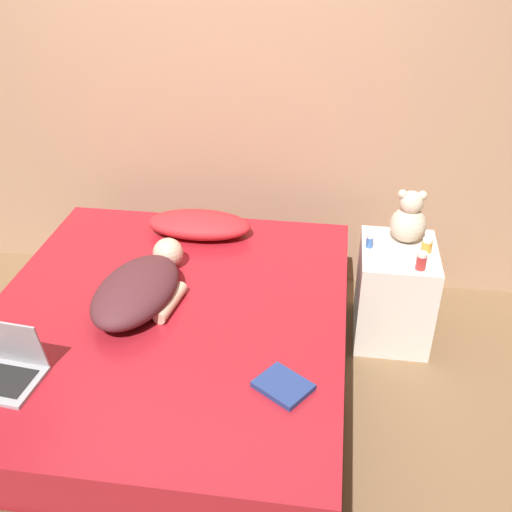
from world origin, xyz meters
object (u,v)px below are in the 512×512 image
pillow (199,225)px  bottle_blue (370,241)px  bottle_amber (427,245)px  laptop (3,366)px  person_lying (140,287)px  teddy_bear (409,219)px  book (283,386)px  bottle_red (421,261)px

pillow → bottle_blue: (0.93, -0.01, -0.02)m
bottle_amber → laptop: bearing=-145.4°
bottle_amber → person_lying: bearing=-154.8°
pillow → teddy_bear: 1.14m
person_lying → book: size_ratio=2.91×
person_lying → bottle_amber: bearing=33.7°
bottle_blue → person_lying: bearing=-148.7°
laptop → bottle_amber: (1.74, 1.20, -0.01)m
bottle_red → book: size_ratio=0.38×
book → bottle_blue: bearing=72.7°
bottle_red → bottle_blue: 0.31m
bottle_red → book: bottle_red is taller
laptop → bottle_amber: size_ratio=4.23×
bottle_blue → pillow: bearing=179.3°
laptop → book: size_ratio=1.30×
teddy_bear → bottle_blue: (-0.20, -0.10, -0.09)m
laptop → bottle_blue: (1.44, 1.20, -0.01)m
laptop → book: (1.10, 0.09, -0.04)m
pillow → person_lying: size_ratio=0.78×
laptop → book: bearing=10.2°
laptop → book: 1.10m
pillow → bottle_red: (1.18, -0.19, -0.01)m
pillow → book: size_ratio=2.26×
person_lying → bottle_blue: size_ratio=9.88×
teddy_bear → bottle_blue: bearing=-153.3°
book → bottle_red: bearing=57.3°
bottle_blue → teddy_bear: bearing=26.7°
pillow → laptop: bearing=-112.9°
bottle_amber → bottle_blue: (-0.30, 0.01, -0.00)m
laptop → bottle_red: bearing=36.6°
bottle_amber → bottle_red: bearing=-104.5°
teddy_bear → book: (-0.55, -1.22, -0.12)m
teddy_bear → bottle_amber: 0.17m
bottle_blue → book: (-0.35, -1.12, -0.03)m
person_lying → bottle_red: 1.39m
pillow → laptop: laptop is taller
laptop → bottle_red: 1.98m
laptop → bottle_amber: bearing=40.1°
bottle_blue → laptop: bearing=-140.2°
person_lying → teddy_bear: bearing=39.1°
pillow → laptop: size_ratio=1.73×
teddy_bear → bottle_blue: size_ratio=3.99×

